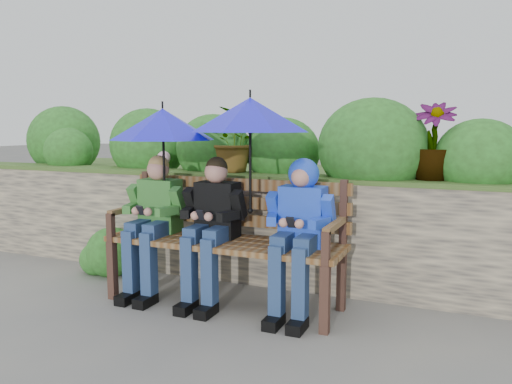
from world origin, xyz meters
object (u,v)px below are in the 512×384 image
at_px(boy_left, 154,216).
at_px(umbrella_left, 163,124).
at_px(park_bench, 228,231).
at_px(boy_right, 299,222).
at_px(boy_middle, 212,221).
at_px(umbrella_right, 250,115).

distance_m(boy_left, umbrella_left, 0.80).
xyz_separation_m(park_bench, boy_right, (0.65, -0.09, 0.14)).
distance_m(boy_left, boy_right, 1.33).
relative_size(park_bench, boy_left, 1.64).
bearing_deg(umbrella_left, boy_right, -0.67).
relative_size(park_bench, boy_middle, 1.64).
distance_m(boy_right, umbrella_right, 0.92).
bearing_deg(boy_left, boy_middle, -0.01).
relative_size(boy_right, umbrella_left, 1.34).
height_order(boy_middle, umbrella_right, umbrella_right).
xyz_separation_m(boy_left, boy_middle, (0.57, -0.00, 0.00)).
xyz_separation_m(boy_middle, umbrella_left, (-0.47, 0.03, 0.79)).
bearing_deg(umbrella_left, umbrella_right, 0.47).
bearing_deg(boy_middle, umbrella_left, 176.71).
bearing_deg(boy_middle, park_bench, 46.13).
bearing_deg(umbrella_right, boy_middle, -174.24).
relative_size(umbrella_left, umbrella_right, 0.94).
distance_m(park_bench, boy_middle, 0.17).
xyz_separation_m(boy_left, boy_right, (1.32, 0.01, 0.05)).
relative_size(park_bench, umbrella_left, 2.18).
height_order(boy_left, umbrella_left, umbrella_left).
xyz_separation_m(boy_right, umbrella_right, (-0.42, 0.02, 0.82)).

